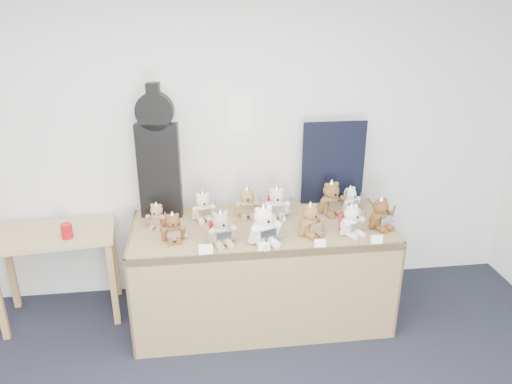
{
  "coord_description": "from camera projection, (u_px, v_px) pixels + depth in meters",
  "views": [
    {
      "loc": [
        0.14,
        -1.51,
        2.54
      ],
      "look_at": [
        0.57,
        1.85,
        1.16
      ],
      "focal_mm": 35.0,
      "sensor_mm": 36.0,
      "label": 1
    }
  ],
  "objects": [
    {
      "name": "teddy_front_centre",
      "position": [
        264.0,
        226.0,
        3.56
      ],
      "size": [
        0.28,
        0.26,
        0.33
      ],
      "rotation": [
        0.0,
        0.0,
        0.34
      ],
      "color": "white",
      "rests_on": "display_table"
    },
    {
      "name": "teddy_front_right",
      "position": [
        310.0,
        221.0,
        3.69
      ],
      "size": [
        0.23,
        0.22,
        0.28
      ],
      "rotation": [
        0.0,
        0.0,
        0.47
      ],
      "color": "olive",
      "rests_on": "display_table"
    },
    {
      "name": "navy_board",
      "position": [
        333.0,
        163.0,
        4.17
      ],
      "size": [
        0.53,
        0.02,
        0.71
      ],
      "primitive_type": "cube",
      "rotation": [
        0.0,
        0.0,
        -0.01
      ],
      "color": "black",
      "rests_on": "display_table"
    },
    {
      "name": "guitar_case",
      "position": [
        158.0,
        154.0,
        3.84
      ],
      "size": [
        0.33,
        0.14,
        1.07
      ],
      "rotation": [
        0.0,
        0.0,
        -0.13
      ],
      "color": "black",
      "rests_on": "display_table"
    },
    {
      "name": "teddy_back_right",
      "position": [
        331.0,
        199.0,
        4.04
      ],
      "size": [
        0.26,
        0.22,
        0.31
      ],
      "rotation": [
        0.0,
        0.0,
        0.21
      ],
      "color": "brown",
      "rests_on": "display_table"
    },
    {
      "name": "teddy_front_far_right",
      "position": [
        351.0,
        221.0,
        3.7
      ],
      "size": [
        0.22,
        0.21,
        0.27
      ],
      "rotation": [
        0.0,
        0.0,
        0.44
      ],
      "color": "white",
      "rests_on": "display_table"
    },
    {
      "name": "teddy_front_far_left",
      "position": [
        173.0,
        228.0,
        3.61
      ],
      "size": [
        0.2,
        0.17,
        0.24
      ],
      "rotation": [
        0.0,
        0.0,
        0.1
      ],
      "color": "brown",
      "rests_on": "display_table"
    },
    {
      "name": "entry_card_a",
      "position": [
        206.0,
        249.0,
        3.44
      ],
      "size": [
        0.1,
        0.02,
        0.07
      ],
      "primitive_type": "cube",
      "rotation": [
        -0.24,
        0.0,
        -0.0
      ],
      "color": "white",
      "rests_on": "display_table"
    },
    {
      "name": "entry_card_c",
      "position": [
        320.0,
        243.0,
        3.53
      ],
      "size": [
        0.08,
        0.02,
        0.06
      ],
      "primitive_type": "cube",
      "rotation": [
        -0.24,
        0.0,
        -0.0
      ],
      "color": "white",
      "rests_on": "display_table"
    },
    {
      "name": "teddy_back_far_left",
      "position": [
        157.0,
        217.0,
        3.81
      ],
      "size": [
        0.18,
        0.17,
        0.22
      ],
      "rotation": [
        0.0,
        0.0,
        -0.29
      ],
      "color": "#A87A4E",
      "rests_on": "display_table"
    },
    {
      "name": "teddy_back_end",
      "position": [
        350.0,
        200.0,
        4.09
      ],
      "size": [
        0.2,
        0.19,
        0.24
      ],
      "rotation": [
        0.0,
        0.0,
        0.44
      ],
      "color": "white",
      "rests_on": "display_table"
    },
    {
      "name": "red_cup",
      "position": [
        67.0,
        231.0,
        3.81
      ],
      "size": [
        0.09,
        0.09,
        0.12
      ],
      "primitive_type": "cylinder",
      "color": "#B10B13",
      "rests_on": "side_table"
    },
    {
      "name": "entry_card_d",
      "position": [
        377.0,
        239.0,
        3.58
      ],
      "size": [
        0.09,
        0.02,
        0.06
      ],
      "primitive_type": "cube",
      "rotation": [
        -0.24,
        0.0,
        -0.0
      ],
      "color": "white",
      "rests_on": "display_table"
    },
    {
      "name": "side_table",
      "position": [
        56.0,
        247.0,
        3.96
      ],
      "size": [
        0.97,
        0.6,
        0.77
      ],
      "rotation": [
        0.0,
        0.0,
        0.1
      ],
      "color": "tan",
      "rests_on": "floor"
    },
    {
      "name": "teddy_back_centre_left",
      "position": [
        247.0,
        203.0,
        3.99
      ],
      "size": [
        0.22,
        0.18,
        0.27
      ],
      "rotation": [
        0.0,
        0.0,
        0.02
      ],
      "color": "#9F864F",
      "rests_on": "display_table"
    },
    {
      "name": "teddy_back_centre_right",
      "position": [
        277.0,
        204.0,
        3.98
      ],
      "size": [
        0.23,
        0.19,
        0.28
      ],
      "rotation": [
        0.0,
        0.0,
        -0.04
      ],
      "color": "silver",
      "rests_on": "display_table"
    },
    {
      "name": "teddy_back_left",
      "position": [
        203.0,
        208.0,
        3.93
      ],
      "size": [
        0.22,
        0.19,
        0.26
      ],
      "rotation": [
        0.0,
        0.0,
        0.2
      ],
      "color": "beige",
      "rests_on": "display_table"
    },
    {
      "name": "teddy_front_left",
      "position": [
        221.0,
        229.0,
        3.56
      ],
      "size": [
        0.24,
        0.22,
        0.29
      ],
      "rotation": [
        0.0,
        0.0,
        0.25
      ],
      "color": "tan",
      "rests_on": "display_table"
    },
    {
      "name": "room_shell",
      "position": [
        240.0,
        115.0,
        4.08
      ],
      "size": [
        6.0,
        6.0,
        6.0
      ],
      "color": "silver",
      "rests_on": "floor"
    },
    {
      "name": "entry_card_b",
      "position": [
        264.0,
        247.0,
        3.49
      ],
      "size": [
        0.08,
        0.02,
        0.06
      ],
      "primitive_type": "cube",
      "rotation": [
        -0.24,
        0.0,
        -0.0
      ],
      "color": "white",
      "rests_on": "display_table"
    },
    {
      "name": "display_table",
      "position": [
        263.0,
        251.0,
        3.86
      ],
      "size": [
        2.02,
        0.85,
        0.84
      ],
      "rotation": [
        0.0,
        0.0,
        -0.0
      ],
      "color": "olive",
      "rests_on": "floor"
    },
    {
      "name": "teddy_front_end",
      "position": [
        381.0,
        215.0,
        3.79
      ],
      "size": [
        0.23,
        0.22,
        0.28
      ],
      "rotation": [
        0.0,
        0.0,
        0.41
      ],
      "color": "brown",
      "rests_on": "display_table"
    }
  ]
}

